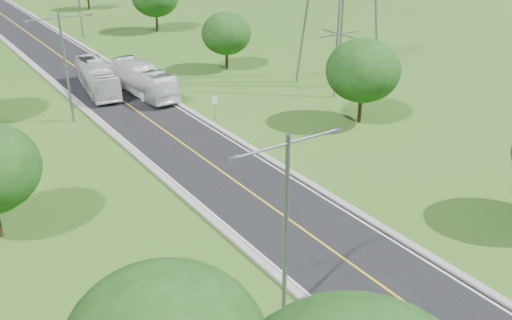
{
  "coord_description": "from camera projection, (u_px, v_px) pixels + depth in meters",
  "views": [
    {
      "loc": [
        -19.6,
        -5.78,
        19.24
      ],
      "look_at": [
        -0.2,
        23.08,
        3.0
      ],
      "focal_mm": 40.0,
      "sensor_mm": 36.0,
      "label": 1
    }
  ],
  "objects": [
    {
      "name": "road",
      "position": [
        68.0,
        62.0,
        72.01
      ],
      "size": [
        8.0,
        150.0,
        0.06
      ],
      "primitive_type": "cube",
      "color": "black",
      "rests_on": "ground"
    },
    {
      "name": "tree_rb",
      "position": [
        363.0,
        70.0,
        50.95
      ],
      "size": [
        6.72,
        6.72,
        7.82
      ],
      "color": "black",
      "rests_on": "ground"
    },
    {
      "name": "streetlight_mid_left",
      "position": [
        65.0,
        59.0,
        50.68
      ],
      "size": [
        5.9,
        0.25,
        10.0
      ],
      "color": "slate",
      "rests_on": "ground"
    },
    {
      "name": "tree_rc",
      "position": [
        226.0,
        34.0,
        67.25
      ],
      "size": [
        5.88,
        5.88,
        6.84
      ],
      "color": "black",
      "rests_on": "ground"
    },
    {
      "name": "ground",
      "position": [
        84.0,
        73.0,
        67.51
      ],
      "size": [
        260.0,
        260.0,
        0.0
      ],
      "primitive_type": "plane",
      "color": "#2D5718",
      "rests_on": "ground"
    },
    {
      "name": "speed_limit_sign",
      "position": [
        215.0,
        104.0,
        52.91
      ],
      "size": [
        0.55,
        0.09,
        2.4
      ],
      "color": "slate",
      "rests_on": "ground"
    },
    {
      "name": "bus_inbound",
      "position": [
        97.0,
        77.0,
        60.54
      ],
      "size": [
        4.14,
        11.34,
        3.09
      ],
      "primitive_type": "imported",
      "rotation": [
        0.0,
        0.0,
        -0.14
      ],
      "color": "silver",
      "rests_on": "road"
    },
    {
      "name": "streetlight_near_left",
      "position": [
        286.0,
        217.0,
        25.87
      ],
      "size": [
        5.9,
        0.25,
        10.0
      ],
      "color": "slate",
      "rests_on": "ground"
    },
    {
      "name": "curb_left",
      "position": [
        34.0,
        66.0,
        69.83
      ],
      "size": [
        0.5,
        150.0,
        0.22
      ],
      "primitive_type": "cube",
      "color": "gray",
      "rests_on": "ground"
    },
    {
      "name": "curb_right",
      "position": [
        101.0,
        56.0,
        74.13
      ],
      "size": [
        0.5,
        150.0,
        0.22
      ],
      "primitive_type": "cube",
      "color": "gray",
      "rests_on": "ground"
    },
    {
      "name": "bus_outbound",
      "position": [
        144.0,
        80.0,
        59.66
      ],
      "size": [
        2.95,
        11.42,
        3.16
      ],
      "primitive_type": "imported",
      "rotation": [
        0.0,
        0.0,
        3.17
      ],
      "color": "white",
      "rests_on": "road"
    }
  ]
}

